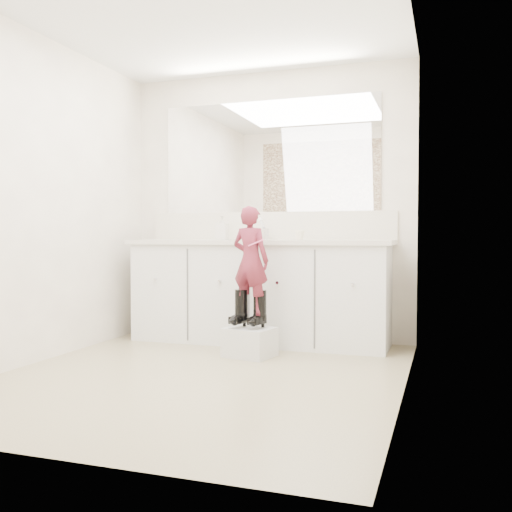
% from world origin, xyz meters
% --- Properties ---
extents(floor, '(3.00, 3.00, 0.00)m').
position_xyz_m(floor, '(0.00, 0.00, 0.00)').
color(floor, '#837455').
rests_on(floor, ground).
extents(ceiling, '(3.00, 3.00, 0.00)m').
position_xyz_m(ceiling, '(0.00, 0.00, 2.40)').
color(ceiling, white).
rests_on(ceiling, wall_back).
extents(wall_back, '(2.60, 0.00, 2.60)m').
position_xyz_m(wall_back, '(0.00, 1.50, 1.20)').
color(wall_back, beige).
rests_on(wall_back, floor).
extents(wall_front, '(2.60, 0.00, 2.60)m').
position_xyz_m(wall_front, '(0.00, -1.50, 1.20)').
color(wall_front, beige).
rests_on(wall_front, floor).
extents(wall_left, '(0.00, 3.00, 3.00)m').
position_xyz_m(wall_left, '(-1.30, 0.00, 1.20)').
color(wall_left, beige).
rests_on(wall_left, floor).
extents(wall_right, '(0.00, 3.00, 3.00)m').
position_xyz_m(wall_right, '(1.30, 0.00, 1.20)').
color(wall_right, beige).
rests_on(wall_right, floor).
extents(vanity_cabinet, '(2.20, 0.55, 0.85)m').
position_xyz_m(vanity_cabinet, '(0.00, 1.23, 0.42)').
color(vanity_cabinet, silver).
rests_on(vanity_cabinet, floor).
extents(countertop, '(2.28, 0.58, 0.04)m').
position_xyz_m(countertop, '(0.00, 1.21, 0.87)').
color(countertop, beige).
rests_on(countertop, vanity_cabinet).
extents(backsplash, '(2.28, 0.03, 0.25)m').
position_xyz_m(backsplash, '(0.00, 1.49, 1.02)').
color(backsplash, beige).
rests_on(backsplash, countertop).
extents(mirror, '(2.00, 0.02, 1.00)m').
position_xyz_m(mirror, '(0.00, 1.49, 1.64)').
color(mirror, white).
rests_on(mirror, wall_back).
extents(dot_panel, '(2.00, 0.01, 1.20)m').
position_xyz_m(dot_panel, '(0.00, -1.49, 1.65)').
color(dot_panel, '#472819').
rests_on(dot_panel, wall_front).
extents(faucet, '(0.08, 0.08, 0.10)m').
position_xyz_m(faucet, '(0.00, 1.38, 0.94)').
color(faucet, silver).
rests_on(faucet, countertop).
extents(cup, '(0.11, 0.11, 0.08)m').
position_xyz_m(cup, '(0.34, 1.28, 0.93)').
color(cup, beige).
rests_on(cup, countertop).
extents(soap_bottle, '(0.10, 0.10, 0.22)m').
position_xyz_m(soap_bottle, '(-0.37, 1.30, 1.00)').
color(soap_bottle, beige).
rests_on(soap_bottle, countertop).
extents(step_stool, '(0.40, 0.36, 0.22)m').
position_xyz_m(step_stool, '(0.11, 0.65, 0.11)').
color(step_stool, silver).
rests_on(step_stool, floor).
extents(boot_left, '(0.15, 0.21, 0.29)m').
position_xyz_m(boot_left, '(0.04, 0.67, 0.37)').
color(boot_left, black).
rests_on(boot_left, step_stool).
extents(boot_right, '(0.15, 0.21, 0.29)m').
position_xyz_m(boot_right, '(0.19, 0.67, 0.37)').
color(boot_right, black).
rests_on(boot_right, step_stool).
extents(toddler, '(0.34, 0.26, 0.83)m').
position_xyz_m(toddler, '(0.11, 0.67, 0.74)').
color(toddler, '#B23649').
rests_on(toddler, step_stool).
extents(toothbrush, '(0.13, 0.04, 0.06)m').
position_xyz_m(toothbrush, '(0.18, 0.59, 0.87)').
color(toothbrush, '#F05D93').
rests_on(toothbrush, toddler).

